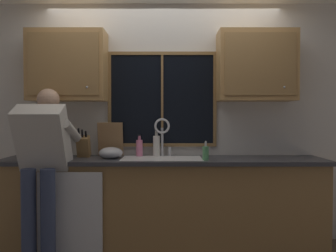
{
  "coord_description": "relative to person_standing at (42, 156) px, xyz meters",
  "views": [
    {
      "loc": [
        0.05,
        -3.94,
        1.34
      ],
      "look_at": [
        0.05,
        -0.3,
        1.24
      ],
      "focal_mm": 38.93,
      "sensor_mm": 36.0,
      "label": 1
    }
  ],
  "objects": [
    {
      "name": "window_frame_bottom",
      "position": [
        1.08,
        0.62,
        0.06
      ],
      "size": [
        1.17,
        0.02,
        0.04
      ],
      "primitive_type": "cube",
      "color": "olive"
    },
    {
      "name": "bottle_tall_clear",
      "position": [
        0.84,
        0.53,
        0.04
      ],
      "size": [
        0.07,
        0.07,
        0.23
      ],
      "color": "pink",
      "rests_on": "countertop"
    },
    {
      "name": "window_frame_right",
      "position": [
        1.65,
        0.62,
        0.55
      ],
      "size": [
        0.03,
        0.02,
        0.95
      ],
      "primitive_type": "cube",
      "color": "olive"
    },
    {
      "name": "faucet",
      "position": [
        1.09,
        0.52,
        0.2
      ],
      "size": [
        0.18,
        0.09,
        0.4
      ],
      "color": "silver",
      "rests_on": "countertop"
    },
    {
      "name": "sink",
      "position": [
        1.08,
        0.34,
        -0.15
      ],
      "size": [
        0.8,
        0.46,
        0.21
      ],
      "color": "silver",
      "rests_on": "lower_cabinet_run"
    },
    {
      "name": "upper_cabinet_right",
      "position": [
        2.05,
        0.47,
        0.88
      ],
      "size": [
        0.79,
        0.36,
        0.72
      ],
      "color": "#B2844C"
    },
    {
      "name": "lower_cabinet_run",
      "position": [
        1.09,
        0.35,
        -0.54
      ],
      "size": [
        3.16,
        0.58,
        0.88
      ],
      "primitive_type": "cube",
      "color": "#A07744",
      "rests_on": "floor"
    },
    {
      "name": "window_glass",
      "position": [
        1.08,
        0.63,
        0.55
      ],
      "size": [
        1.1,
        0.02,
        0.95
      ],
      "primitive_type": "cube",
      "color": "black"
    },
    {
      "name": "knife_block",
      "position": [
        0.27,
        0.44,
        0.05
      ],
      "size": [
        0.12,
        0.18,
        0.32
      ],
      "color": "olive",
      "rests_on": "countertop"
    },
    {
      "name": "countertop",
      "position": [
        1.09,
        0.33,
        -0.08
      ],
      "size": [
        3.22,
        0.62,
        0.04
      ],
      "primitive_type": "cube",
      "color": "#38383D",
      "rests_on": "lower_cabinet_run"
    },
    {
      "name": "soap_dispenser",
      "position": [
        1.5,
        0.18,
        0.01
      ],
      "size": [
        0.06,
        0.07,
        0.19
      ],
      "color": "#59A566",
      "rests_on": "countertop"
    },
    {
      "name": "back_wall",
      "position": [
        1.09,
        0.7,
        0.3
      ],
      "size": [
        5.56,
        0.12,
        2.55
      ],
      "primitive_type": "cube",
      "color": "silver",
      "rests_on": "floor"
    },
    {
      "name": "upper_cabinet_left",
      "position": [
        0.1,
        0.47,
        0.88
      ],
      "size": [
        0.79,
        0.36,
        0.72
      ],
      "color": "#B2844C"
    },
    {
      "name": "dishwasher_front",
      "position": [
        0.24,
        0.03,
        -0.52
      ],
      "size": [
        0.6,
        0.02,
        0.74
      ],
      "primitive_type": "cube",
      "color": "white"
    },
    {
      "name": "window_frame_top",
      "position": [
        1.08,
        0.62,
        1.04
      ],
      "size": [
        1.17,
        0.02,
        0.04
      ],
      "primitive_type": "cube",
      "color": "olive"
    },
    {
      "name": "person_standing",
      "position": [
        0.0,
        0.0,
        0.0
      ],
      "size": [
        0.53,
        0.66,
        1.61
      ],
      "color": "#384260",
      "rests_on": "floor"
    },
    {
      "name": "window_frame_left",
      "position": [
        0.51,
        0.62,
        0.55
      ],
      "size": [
        0.03,
        0.02,
        0.95
      ],
      "primitive_type": "cube",
      "color": "olive"
    },
    {
      "name": "window_mullion_center",
      "position": [
        1.08,
        0.62,
        0.55
      ],
      "size": [
        0.02,
        0.02,
        0.95
      ],
      "primitive_type": "cube",
      "color": "olive"
    },
    {
      "name": "cutting_board",
      "position": [
        0.53,
        0.55,
        0.12
      ],
      "size": [
        0.26,
        0.09,
        0.36
      ],
      "primitive_type": "cube",
      "rotation": [
        0.21,
        0.0,
        0.0
      ],
      "color": "#997047",
      "rests_on": "countertop"
    },
    {
      "name": "bottle_green_glass",
      "position": [
        1.02,
        0.54,
        0.06
      ],
      "size": [
        0.07,
        0.07,
        0.28
      ],
      "color": "silver",
      "rests_on": "countertop"
    },
    {
      "name": "mixing_bowl",
      "position": [
        0.57,
        0.34,
        -0.0
      ],
      "size": [
        0.24,
        0.24,
        0.12
      ],
      "primitive_type": "ellipsoid",
      "color": "#B7B7BC",
      "rests_on": "countertop"
    }
  ]
}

